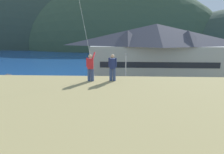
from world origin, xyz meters
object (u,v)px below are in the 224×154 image
object	(u,v)px
person_kite_flyer	(90,67)
person_companion	(113,67)
wharf_dock	(123,68)
parked_car_back_row_left	(40,115)
harbor_lodge	(155,51)
parking_light_pole	(126,73)
moored_boat_outer_mooring	(135,68)
parked_car_lone_by_shed	(176,120)
parked_car_mid_row_far	(66,98)
parked_car_mid_row_center	(98,119)
moored_boat_wharfside	(109,69)
parked_car_back_row_right	(192,99)
moored_boat_inner_slip	(110,68)
parked_car_front_row_silver	(119,98)
storage_shed_near_lot	(10,92)

from	to	relation	value
person_kite_flyer	person_companion	size ratio (longest dim) A/B	1.07
wharf_dock	parked_car_back_row_left	distance (m)	35.11
harbor_lodge	wharf_dock	bearing A→B (deg)	118.06
harbor_lodge	parking_light_pole	xyz separation A→B (m)	(-6.51, -12.17, -2.28)
moored_boat_outer_mooring	parked_car_lone_by_shed	xyz separation A→B (m)	(1.79, -32.97, 0.34)
parked_car_lone_by_shed	parked_car_mid_row_far	world-z (taller)	same
parked_car_mid_row_center	parking_light_pole	bearing A→B (deg)	72.48
moored_boat_wharfside	person_kite_flyer	world-z (taller)	person_kite_flyer
moored_boat_wharfside	parked_car_back_row_right	size ratio (longest dim) A/B	2.00
moored_boat_outer_mooring	parked_car_back_row_right	xyz separation A→B (m)	(5.81, -26.24, 0.34)
harbor_lodge	parked_car_lone_by_shed	size ratio (longest dim) A/B	6.49
moored_boat_inner_slip	person_companion	xyz separation A→B (m)	(2.44, -39.37, 7.03)
harbor_lodge	parked_car_back_row_left	distance (m)	27.25
moored_boat_wharfside	parking_light_pole	world-z (taller)	parking_light_pole
parked_car_back_row_left	parked_car_back_row_right	bearing A→B (deg)	17.73
parked_car_front_row_silver	parking_light_pole	size ratio (longest dim) A/B	0.63
moored_boat_wharfside	parked_car_back_row_left	bearing A→B (deg)	-100.83
moored_boat_wharfside	parked_car_back_row_right	bearing A→B (deg)	-62.12
parked_car_front_row_silver	parked_car_mid_row_far	size ratio (longest dim) A/B	0.99
parked_car_mid_row_far	parked_car_mid_row_center	world-z (taller)	same
wharf_dock	parked_car_back_row_right	bearing A→B (deg)	-71.59
storage_shed_near_lot	parked_car_mid_row_center	bearing A→B (deg)	-18.09
parking_light_pole	person_kite_flyer	distance (m)	16.93
harbor_lodge	person_companion	distance (m)	29.43
parked_car_front_row_silver	parked_car_back_row_left	distance (m)	10.65
storage_shed_near_lot	moored_boat_inner_slip	bearing A→B (deg)	69.43
wharf_dock	parked_car_mid_row_center	distance (m)	34.63
person_kite_flyer	parked_car_front_row_silver	bearing A→B (deg)	82.25
harbor_lodge	moored_boat_inner_slip	xyz separation A→B (m)	(-10.24, 11.03, -5.59)
moored_boat_outer_mooring	person_companion	distance (m)	40.21
moored_boat_outer_mooring	parked_car_lone_by_shed	bearing A→B (deg)	-86.90
parked_car_back_row_right	parked_car_mid_row_center	world-z (taller)	same
moored_boat_wharfside	parked_car_front_row_silver	bearing A→B (deg)	-83.10
moored_boat_outer_mooring	parking_light_pole	xyz separation A→B (m)	(-3.26, -23.16, 3.31)
harbor_lodge	person_kite_flyer	xyz separation A→B (m)	(-9.22, -28.46, 1.46)
harbor_lodge	moored_boat_wharfside	bearing A→B (deg)	138.37
moored_boat_wharfside	parking_light_pole	bearing A→B (deg)	-79.73
moored_boat_outer_mooring	person_kite_flyer	distance (m)	40.52
moored_boat_inner_slip	parked_car_lone_by_shed	size ratio (longest dim) A/B	1.77
parked_car_back_row_right	parked_car_mid_row_far	xyz separation A→B (m)	(-17.46, -0.16, 0.00)
parked_car_mid_row_center	parked_car_mid_row_far	bearing A→B (deg)	128.83
parked_car_lone_by_shed	parked_car_back_row_right	size ratio (longest dim) A/B	1.02
moored_boat_inner_slip	parked_car_lone_by_shed	bearing A→B (deg)	-75.10
wharf_dock	person_companion	xyz separation A→B (m)	(-1.13, -40.86, 7.40)
moored_boat_wharfside	person_companion	size ratio (longest dim) A/B	4.84
storage_shed_near_lot	parked_car_mid_row_far	distance (m)	7.08
storage_shed_near_lot	parked_car_lone_by_shed	distance (m)	20.17
parked_car_back_row_left	parked_car_lone_by_shed	bearing A→B (deg)	-2.81
moored_boat_inner_slip	person_companion	size ratio (longest dim) A/B	4.39
person_companion	harbor_lodge	bearing A→B (deg)	74.60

